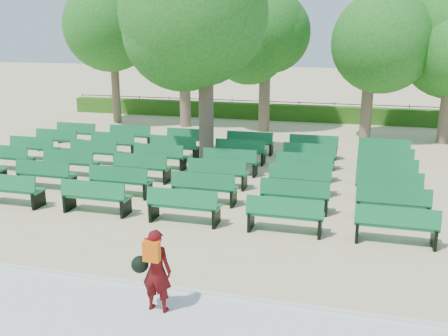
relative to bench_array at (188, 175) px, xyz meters
name	(u,v)px	position (x,y,z in m)	size (l,w,h in m)	color
ground	(212,192)	(1.28, -1.38, -0.10)	(120.00, 120.00, 0.00)	#CAB786
paving	(95,314)	(1.28, -8.78, -0.07)	(30.00, 2.20, 0.06)	silver
curb	(124,283)	(1.28, -7.63, -0.05)	(30.00, 0.12, 0.10)	silver
hedge	(281,112)	(1.28, 12.62, 0.35)	(26.00, 0.70, 0.90)	#2B5B17
fence	(282,119)	(1.28, 13.02, -0.10)	(26.00, 0.10, 1.02)	black
tree_line	(268,133)	(1.28, 8.62, -0.10)	(21.80, 6.80, 7.04)	#216B1E
bench_array	(188,175)	(0.00, 0.00, 0.00)	(1.92, 0.60, 1.21)	#136E39
tree_among	(205,34)	(0.09, 1.93, 4.74)	(5.41, 5.41, 7.29)	brown
person	(155,269)	(2.31, -8.41, 0.76)	(0.74, 0.45, 1.55)	#4E0B0D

